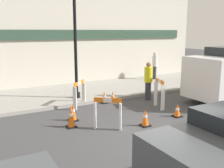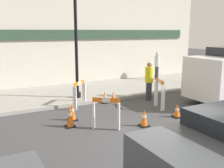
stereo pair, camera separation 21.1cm
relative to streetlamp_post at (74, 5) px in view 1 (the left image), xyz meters
name	(u,v)px [view 1 (the left image)]	position (x,y,z in m)	size (l,w,h in m)	color
ground_plane	(162,144)	(0.33, -5.34, -4.04)	(60.00, 60.00, 0.00)	#424244
sidewalk_slab	(75,93)	(0.33, 1.12, -3.98)	(18.00, 3.91, 0.13)	#9E9B93
storefront_facade	(59,36)	(0.33, 3.15, -1.29)	(18.00, 0.22, 5.50)	beige
streetlamp_post	(74,5)	(0.00, 0.00, 0.00)	(0.44, 0.44, 6.17)	black
barricade_0	(159,93)	(2.42, -2.62, -3.43)	(0.34, 0.78, 1.15)	white
barricade_1	(79,93)	(-0.28, -0.99, -3.47)	(0.75, 0.72, 1.05)	white
barricade_2	(108,112)	(-0.45, -3.67, -3.50)	(0.74, 0.64, 1.00)	white
traffic_cone_0	(73,112)	(-1.09, -2.40, -3.74)	(0.30, 0.30, 0.62)	black
traffic_cone_1	(71,117)	(-1.36, -2.95, -3.69)	(0.30, 0.30, 0.72)	black
traffic_cone_2	(177,110)	(2.28, -3.80, -3.81)	(0.30, 0.30, 0.48)	black
traffic_cone_3	(104,97)	(0.86, -0.94, -3.80)	(0.30, 0.30, 0.51)	black
traffic_cone_4	(113,97)	(1.27, -0.94, -3.82)	(0.30, 0.30, 0.46)	black
traffic_cone_5	(145,118)	(0.74, -4.01, -3.78)	(0.30, 0.30, 0.55)	black
person_worker	(148,80)	(2.81, -1.37, -3.15)	(0.48, 0.48, 1.66)	#33333D
person_pedestrian	(155,64)	(5.78, 1.93, -3.02)	(0.38, 0.38, 1.64)	#33333D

